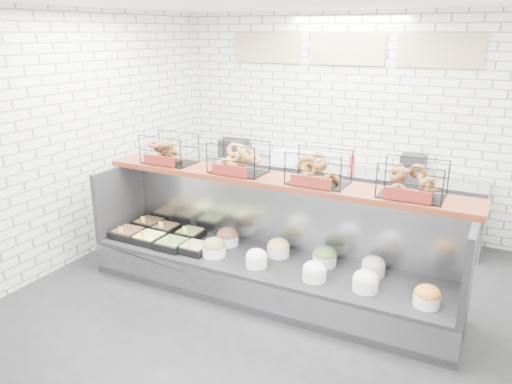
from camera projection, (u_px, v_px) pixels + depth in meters
The scene contains 5 objects.
ground at pixel (254, 306), 5.19m from camera, with size 5.50×5.50×0.00m, color black.
room_shell at pixel (281, 100), 5.07m from camera, with size 5.02×5.51×3.01m.
display_case at pixel (267, 264), 5.39m from camera, with size 4.00×0.90×1.20m.
bagel_shelf at pixel (277, 167), 5.21m from camera, with size 4.10×0.50×0.40m.
prep_counter at pixel (332, 197), 7.11m from camera, with size 4.00×0.60×1.20m.
Camera 1 is at (2.11, -4.06, 2.73)m, focal length 35.00 mm.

